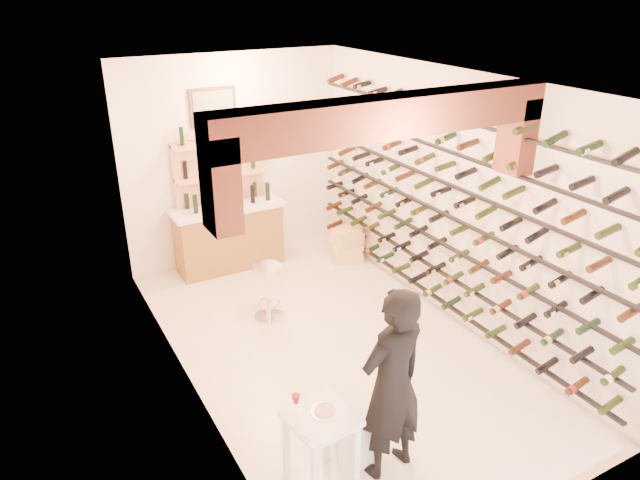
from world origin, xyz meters
The scene contains 11 objects.
ground centered at (0.00, 0.00, 0.00)m, with size 6.00×6.00×0.00m, color white.
room_shell centered at (0.00, -0.26, 2.25)m, with size 3.52×6.02×3.21m.
wine_rack centered at (1.53, 0.00, 1.55)m, with size 0.32×5.70×2.56m.
back_counter centered at (-0.30, 2.65, 0.53)m, with size 1.70×0.62×1.29m.
back_shelving centered at (-0.30, 2.89, 1.17)m, with size 1.40×0.31×2.73m.
tasting_table centered at (-1.20, -1.87, 0.64)m, with size 0.59×0.59×0.95m.
white_stool centered at (-0.71, -1.72, 0.26)m, with size 0.41×0.41×0.51m, color white.
person centered at (-0.55, -1.97, 0.93)m, with size 0.68×0.45×1.87m, color black.
chrome_barstool centered at (-0.41, 0.95, 0.45)m, with size 0.40×0.40×0.77m.
crate_lower centered at (1.40, 1.94, 0.14)m, with size 0.48×0.34×0.29m, color #E4C27D.
crate_upper centered at (1.40, 1.94, 0.42)m, with size 0.45×0.31×0.26m, color #E4C27D.
Camera 1 is at (-3.09, -5.29, 4.14)m, focal length 32.98 mm.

